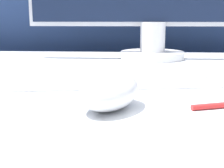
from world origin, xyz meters
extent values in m
cube|color=navy|center=(0.00, 0.66, 0.54)|extent=(5.00, 0.03, 1.09)
ellipsoid|color=silver|center=(-0.04, -0.13, 0.75)|extent=(0.10, 0.13, 0.05)
cube|color=silver|center=(-0.07, 0.03, 0.74)|extent=(0.41, 0.18, 0.02)
cube|color=silver|center=(-0.07, 0.03, 0.75)|extent=(0.39, 0.16, 0.01)
cylinder|color=silver|center=(0.04, 0.36, 0.74)|extent=(0.18, 0.18, 0.02)
cylinder|color=silver|center=(0.04, 0.36, 0.79)|extent=(0.07, 0.07, 0.08)
camera|label=1|loc=(-0.02, -0.52, 0.85)|focal=50.00mm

